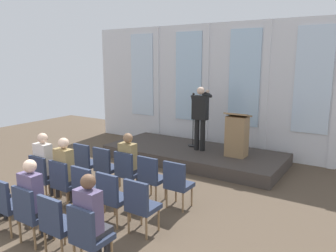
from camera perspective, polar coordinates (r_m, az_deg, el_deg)
name	(u,v)px	position (r m, az deg, el deg)	size (l,w,h in m)	color
rear_partition	(217,87)	(10.23, 8.38, 6.61)	(9.21, 0.14, 3.87)	silver
stage_platform	(193,155)	(9.38, 4.40, -4.97)	(4.93, 2.12, 0.32)	#3F3833
speaker	(200,114)	(9.06, 5.59, 2.11)	(0.50, 0.69, 1.76)	black
mic_stand	(193,135)	(9.60, 4.33, -1.52)	(0.28, 0.28, 1.56)	black
lectern	(237,135)	(8.71, 11.80, -1.59)	(0.60, 0.48, 1.16)	#93724C
chair_r0_c0	(86,161)	(7.79, -14.01, -5.83)	(0.46, 0.44, 0.94)	olive
chair_r0_c1	(106,165)	(7.37, -10.73, -6.68)	(0.46, 0.44, 0.94)	olive
chair_r0_c2	(127,170)	(6.98, -7.06, -7.59)	(0.46, 0.44, 0.94)	olive
audience_r0_c2	(129,160)	(6.98, -6.67, -5.89)	(0.36, 0.39, 1.32)	#2D2D33
chair_r0_c3	(151,176)	(6.63, -2.96, -8.57)	(0.46, 0.44, 0.94)	olive
chair_r0_c4	(177,182)	(6.31, 1.61, -9.60)	(0.46, 0.44, 0.94)	olive
chair_r1_c0	(43,175)	(7.11, -20.73, -7.92)	(0.46, 0.44, 0.94)	olive
audience_r1_c0	(46,163)	(7.08, -20.35, -6.00)	(0.36, 0.39, 1.38)	#2D2D33
chair_r1_c1	(64,181)	(6.65, -17.55, -9.04)	(0.46, 0.44, 0.94)	olive
audience_r1_c1	(66,169)	(6.62, -17.13, -7.06)	(0.36, 0.39, 1.37)	#2D2D33
chair_r1_c2	(87,188)	(6.21, -13.88, -10.28)	(0.46, 0.44, 0.94)	olive
chair_r1_c3	(112,195)	(5.81, -9.65, -11.66)	(0.46, 0.44, 0.94)	olive
chair_r1_c4	(141,203)	(5.45, -4.77, -13.16)	(0.46, 0.44, 0.94)	olive
chair_r2_c1	(7,202)	(6.05, -25.97, -11.74)	(0.46, 0.44, 0.94)	olive
chair_r2_c2	(31,211)	(5.57, -22.60, -13.46)	(0.46, 0.44, 0.94)	olive
audience_r2_c2	(34,197)	(5.53, -22.07, -11.25)	(0.36, 0.39, 1.34)	#2D2D33
chair_r2_c3	(57,222)	(5.12, -18.55, -15.43)	(0.46, 0.44, 0.94)	olive
chair_r2_c4	(88,234)	(4.70, -13.65, -17.67)	(0.46, 0.44, 0.94)	olive
audience_r2_c4	(92,217)	(4.65, -13.04, -15.01)	(0.36, 0.39, 1.35)	#2D2D33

